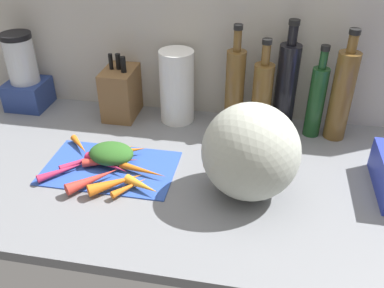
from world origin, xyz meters
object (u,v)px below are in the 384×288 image
(carrot_1, at_px, (113,150))
(carrot_5, at_px, (107,164))
(carrot_3, at_px, (116,183))
(carrot_8, at_px, (62,171))
(bottle_2, at_px, (286,86))
(cutting_board, at_px, (110,167))
(knife_block, at_px, (121,92))
(bottle_4, at_px, (342,94))
(bottle_3, at_px, (316,100))
(carrot_11, at_px, (85,160))
(blender_appliance, at_px, (25,76))
(carrot_6, at_px, (111,161))
(carrot_2, at_px, (80,145))
(carrot_0, at_px, (143,171))
(bottle_1, at_px, (262,96))
(winter_squash, at_px, (251,152))
(bottle_0, at_px, (235,88))
(carrot_4, at_px, (142,185))
(carrot_10, at_px, (93,179))
(carrot_7, at_px, (130,187))
(paper_towel_roll, at_px, (177,87))
(carrot_9, at_px, (126,151))

(carrot_1, bearing_deg, carrot_5, -85.95)
(carrot_3, bearing_deg, carrot_8, 170.20)
(bottle_2, bearing_deg, cutting_board, -145.72)
(knife_block, bearing_deg, bottle_4, -1.10)
(carrot_1, bearing_deg, bottle_3, 22.28)
(carrot_11, xyz_separation_m, blender_appliance, (-0.36, 0.33, 0.10))
(carrot_6, height_order, bottle_3, bottle_3)
(carrot_6, xyz_separation_m, bottle_4, (0.67, 0.31, 0.13))
(cutting_board, xyz_separation_m, carrot_2, (-0.13, 0.08, 0.01))
(carrot_1, distance_m, bottle_3, 0.67)
(carrot_0, relative_size, bottle_2, 0.39)
(carrot_0, relative_size, bottle_1, 0.46)
(carrot_0, relative_size, carrot_11, 0.93)
(carrot_6, height_order, winter_squash, winter_squash)
(carrot_0, xyz_separation_m, bottle_0, (0.23, 0.34, 0.13))
(carrot_4, distance_m, blender_appliance, 0.71)
(carrot_8, relative_size, blender_appliance, 0.50)
(carrot_10, xyz_separation_m, bottle_2, (0.52, 0.43, 0.13))
(carrot_2, distance_m, carrot_6, 0.15)
(knife_block, relative_size, bottle_2, 0.62)
(bottle_1, bearing_deg, carrot_10, -138.06)
(cutting_board, bearing_deg, carrot_7, -45.92)
(carrot_5, distance_m, carrot_8, 0.13)
(carrot_5, distance_m, bottle_3, 0.70)
(bottle_0, bearing_deg, carrot_2, -152.25)
(carrot_8, height_order, blender_appliance, blender_appliance)
(carrot_2, relative_size, blender_appliance, 0.38)
(carrot_6, xyz_separation_m, paper_towel_roll, (0.13, 0.33, 0.11))
(carrot_3, distance_m, bottle_3, 0.69)
(knife_block, xyz_separation_m, bottle_2, (0.57, 0.01, 0.07))
(winter_squash, bearing_deg, carrot_2, 168.08)
(carrot_10, distance_m, bottle_3, 0.75)
(carrot_0, height_order, carrot_5, carrot_5)
(carrot_6, height_order, bottle_1, bottle_1)
(bottle_3, bearing_deg, knife_block, 178.90)
(blender_appliance, bearing_deg, bottle_0, -0.69)
(cutting_board, xyz_separation_m, carrot_7, (0.09, -0.10, 0.01))
(carrot_0, xyz_separation_m, bottle_4, (0.57, 0.33, 0.14))
(carrot_10, height_order, knife_block, knife_block)
(carrot_9, distance_m, bottle_3, 0.63)
(carrot_6, relative_size, blender_appliance, 0.58)
(carrot_4, xyz_separation_m, carrot_8, (-0.25, 0.03, -0.00))
(carrot_9, relative_size, blender_appliance, 0.44)
(carrot_6, bearing_deg, cutting_board, -91.27)
(carrot_1, bearing_deg, bottle_1, 28.87)
(carrot_8, relative_size, knife_block, 0.61)
(cutting_board, xyz_separation_m, carrot_5, (-0.01, -0.01, 0.02))
(carrot_10, relative_size, bottle_0, 0.44)
(carrot_2, bearing_deg, cutting_board, -31.49)
(bottle_0, bearing_deg, carrot_6, -136.57)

